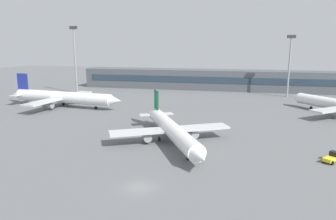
{
  "coord_description": "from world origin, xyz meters",
  "views": [
    {
      "loc": [
        13.55,
        -39.16,
        19.85
      ],
      "look_at": [
        -5.3,
        40.0,
        3.0
      ],
      "focal_mm": 33.22,
      "sensor_mm": 36.0,
      "label": 1
    }
  ],
  "objects_px": {
    "floodlight_tower_east": "(75,55)",
    "airplane_near": "(172,130)",
    "airplane_mid": "(64,97)",
    "floodlight_tower_west": "(290,61)",
    "baggage_tug_yellow": "(332,157)"
  },
  "relations": [
    {
      "from": "airplane_mid",
      "to": "floodlight_tower_east",
      "type": "relative_size",
      "value": 1.54
    },
    {
      "from": "floodlight_tower_west",
      "to": "floodlight_tower_east",
      "type": "height_order",
      "value": "floodlight_tower_east"
    },
    {
      "from": "baggage_tug_yellow",
      "to": "airplane_mid",
      "type": "bearing_deg",
      "value": 155.15
    },
    {
      "from": "baggage_tug_yellow",
      "to": "floodlight_tower_east",
      "type": "bearing_deg",
      "value": 143.55
    },
    {
      "from": "airplane_near",
      "to": "floodlight_tower_west",
      "type": "distance_m",
      "value": 76.44
    },
    {
      "from": "floodlight_tower_east",
      "to": "baggage_tug_yellow",
      "type": "bearing_deg",
      "value": -36.45
    },
    {
      "from": "baggage_tug_yellow",
      "to": "floodlight_tower_east",
      "type": "relative_size",
      "value": 0.13
    },
    {
      "from": "airplane_mid",
      "to": "floodlight_tower_east",
      "type": "bearing_deg",
      "value": 111.53
    },
    {
      "from": "floodlight_tower_east",
      "to": "airplane_near",
      "type": "bearing_deg",
      "value": -46.76
    },
    {
      "from": "airplane_near",
      "to": "floodlight_tower_east",
      "type": "bearing_deg",
      "value": 133.24
    },
    {
      "from": "airplane_mid",
      "to": "floodlight_tower_west",
      "type": "bearing_deg",
      "value": 27.74
    },
    {
      "from": "airplane_near",
      "to": "airplane_mid",
      "type": "distance_m",
      "value": 52.41
    },
    {
      "from": "airplane_near",
      "to": "floodlight_tower_east",
      "type": "relative_size",
      "value": 1.21
    },
    {
      "from": "baggage_tug_yellow",
      "to": "floodlight_tower_west",
      "type": "xyz_separation_m",
      "value": [
        1.78,
        72.99,
        13.15
      ]
    },
    {
      "from": "floodlight_tower_west",
      "to": "airplane_mid",
      "type": "bearing_deg",
      "value": -152.26
    }
  ]
}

